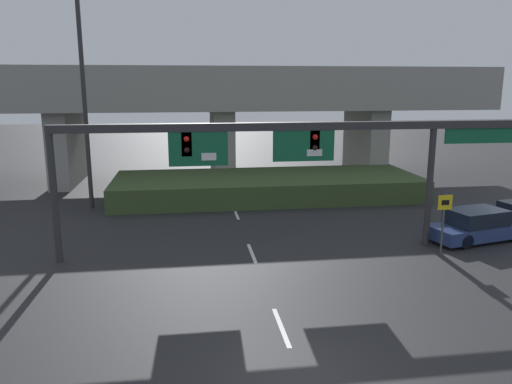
{
  "coord_description": "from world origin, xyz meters",
  "views": [
    {
      "loc": [
        -2.58,
        -10.92,
        6.93
      ],
      "look_at": [
        0.0,
        7.41,
        2.88
      ],
      "focal_mm": 35.0,
      "sensor_mm": 36.0,
      "label": 1
    }
  ],
  "objects_px": {
    "highway_light_pole_near": "(81,53)",
    "parked_sedan_near_right": "(478,226)",
    "speed_limit_sign": "(444,215)",
    "signal_gantry": "(286,145)"
  },
  "relations": [
    {
      "from": "parked_sedan_near_right",
      "to": "speed_limit_sign",
      "type": "bearing_deg",
      "value": -161.89
    },
    {
      "from": "parked_sedan_near_right",
      "to": "highway_light_pole_near",
      "type": "bearing_deg",
      "value": 141.82
    },
    {
      "from": "signal_gantry",
      "to": "speed_limit_sign",
      "type": "height_order",
      "value": "signal_gantry"
    },
    {
      "from": "speed_limit_sign",
      "to": "highway_light_pole_near",
      "type": "bearing_deg",
      "value": 147.31
    },
    {
      "from": "signal_gantry",
      "to": "highway_light_pole_near",
      "type": "xyz_separation_m",
      "value": [
        -9.4,
        8.87,
        3.99
      ]
    },
    {
      "from": "signal_gantry",
      "to": "speed_limit_sign",
      "type": "bearing_deg",
      "value": -10.98
    },
    {
      "from": "highway_light_pole_near",
      "to": "parked_sedan_near_right",
      "type": "xyz_separation_m",
      "value": [
        18.29,
        -8.55,
        -7.81
      ]
    },
    {
      "from": "highway_light_pole_near",
      "to": "signal_gantry",
      "type": "bearing_deg",
      "value": -43.33
    },
    {
      "from": "speed_limit_sign",
      "to": "highway_light_pole_near",
      "type": "relative_size",
      "value": 0.16
    },
    {
      "from": "signal_gantry",
      "to": "parked_sedan_near_right",
      "type": "xyz_separation_m",
      "value": [
        8.89,
        0.32,
        -3.83
      ]
    }
  ]
}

